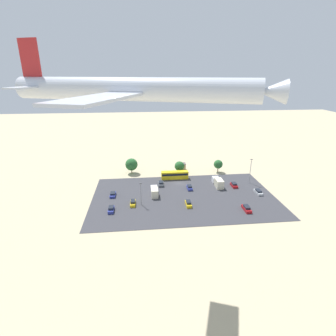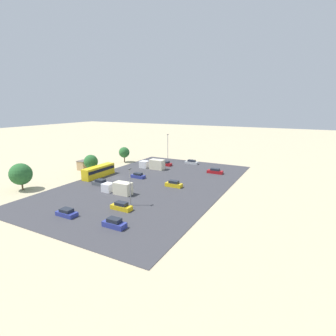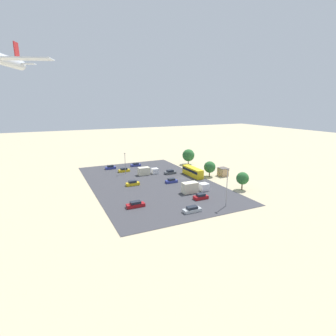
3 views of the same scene
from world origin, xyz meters
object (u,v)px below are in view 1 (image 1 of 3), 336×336
at_px(parked_car_3, 113,195).
at_px(parked_car_6, 161,184).
at_px(parked_car_4, 258,192).
at_px(parked_car_5, 189,187).
at_px(parked_truck_0, 218,182).
at_px(parked_car_0, 247,208).
at_px(shed_building, 182,167).
at_px(bus, 175,175).
at_px(parked_car_8, 133,203).
at_px(parked_car_2, 111,209).
at_px(parked_car_7, 188,204).
at_px(parked_truck_1, 154,192).
at_px(parked_car_1, 234,185).
at_px(airplane, 136,89).

relative_size(parked_car_3, parked_car_6, 0.95).
height_order(parked_car_3, parked_car_4, parked_car_4).
relative_size(parked_car_5, parked_car_6, 0.94).
bearing_deg(parked_car_6, parked_truck_0, 172.77).
height_order(parked_car_3, parked_car_6, parked_car_6).
distance_m(parked_car_0, parked_car_6, 34.00).
bearing_deg(parked_car_0, shed_building, 111.12).
relative_size(bus, parked_car_8, 2.51).
bearing_deg(parked_car_3, parked_car_2, -87.42).
bearing_deg(bus, parked_car_6, -45.00).
bearing_deg(parked_car_0, parked_car_7, 164.21).
xyz_separation_m(bus, parked_truck_1, (9.13, 14.40, -0.40)).
bearing_deg(parked_car_5, shed_building, -90.48).
bearing_deg(bus, parked_car_8, -38.40).
xyz_separation_m(shed_building, parked_truck_1, (13.54, 24.72, -0.13)).
relative_size(parked_car_2, parked_car_4, 0.89).
distance_m(bus, parked_car_8, 26.87).
height_order(parked_car_0, parked_car_4, parked_car_0).
bearing_deg(bus, parked_car_5, 21.47).
height_order(parked_car_5, parked_truck_1, parked_truck_1).
bearing_deg(parked_car_0, bus, 124.25).
xyz_separation_m(parked_car_1, parked_car_8, (38.36, 10.77, -0.00)).
relative_size(parked_car_1, parked_car_6, 0.95).
bearing_deg(parked_car_4, parked_car_0, -127.95).
xyz_separation_m(shed_building, parked_car_3, (28.30, 24.19, -0.85)).
bearing_deg(parked_car_6, parked_car_7, 114.05).
height_order(parked_car_7, airplane, airplane).
bearing_deg(parked_car_7, shed_building, -94.83).
distance_m(parked_car_2, parked_truck_0, 42.21).
height_order(parked_car_1, parked_car_7, parked_car_7).
bearing_deg(parked_car_7, parked_car_0, 164.21).
height_order(parked_car_7, parked_truck_0, parked_truck_0).
distance_m(parked_car_3, parked_car_6, 19.32).
distance_m(shed_building, parked_car_0, 41.67).
relative_size(parked_car_2, parked_car_5, 1.04).
distance_m(shed_building, parked_car_1, 26.89).
bearing_deg(shed_building, parked_car_8, 56.07).
height_order(parked_car_6, parked_truck_1, parked_truck_1).
xyz_separation_m(parked_car_7, parked_truck_0, (-14.18, -14.54, 0.77)).
height_order(shed_building, parked_car_0, shed_building).
bearing_deg(airplane, parked_truck_1, -165.27).
bearing_deg(parked_car_7, parked_car_4, -166.51).
relative_size(parked_car_5, parked_truck_1, 0.52).
bearing_deg(parked_car_5, parked_truck_1, 15.15).
xyz_separation_m(shed_building, parked_car_5, (0.18, 21.10, -0.81)).
distance_m(parked_car_5, airplane, 64.49).
relative_size(parked_car_3, parked_car_5, 1.02).
bearing_deg(parked_car_0, parked_car_8, 168.27).
height_order(shed_building, parked_car_4, shed_building).
relative_size(bus, parked_car_3, 2.69).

